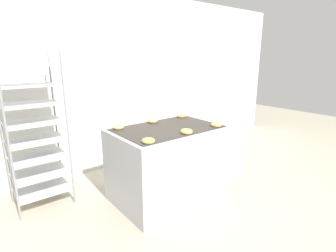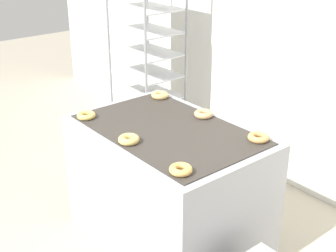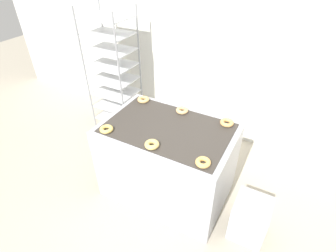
{
  "view_description": "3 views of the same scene",
  "coord_description": "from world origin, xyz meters",
  "px_view_note": "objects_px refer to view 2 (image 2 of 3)",
  "views": [
    {
      "loc": [
        -1.95,
        -1.76,
        1.79
      ],
      "look_at": [
        0.0,
        0.71,
        0.96
      ],
      "focal_mm": 28.0,
      "sensor_mm": 36.0,
      "label": 1
    },
    {
      "loc": [
        2.27,
        -1.15,
        2.27
      ],
      "look_at": [
        0.0,
        0.71,
        0.96
      ],
      "focal_mm": 50.0,
      "sensor_mm": 36.0,
      "label": 2
    },
    {
      "loc": [
        1.02,
        -1.21,
        2.53
      ],
      "look_at": [
        0.0,
        0.71,
        0.96
      ],
      "focal_mm": 28.0,
      "sensor_mm": 36.0,
      "label": 3
    }
  ],
  "objects_px": {
    "baking_rack_cart": "(147,64)",
    "donut_far_center": "(203,114)",
    "donut_far_right": "(258,137)",
    "donut_near_center": "(129,139)",
    "fryer_machine": "(168,187)",
    "donut_near_left": "(86,115)",
    "donut_near_right": "(181,169)",
    "donut_far_left": "(160,95)"
  },
  "relations": [
    {
      "from": "donut_near_left",
      "to": "donut_near_center",
      "type": "height_order",
      "value": "donut_near_center"
    },
    {
      "from": "donut_near_left",
      "to": "fryer_machine",
      "type": "bearing_deg",
      "value": 32.9
    },
    {
      "from": "fryer_machine",
      "to": "baking_rack_cart",
      "type": "distance_m",
      "value": 1.65
    },
    {
      "from": "donut_near_left",
      "to": "donut_near_right",
      "type": "height_order",
      "value": "donut_near_right"
    },
    {
      "from": "baking_rack_cart",
      "to": "donut_near_left",
      "type": "relative_size",
      "value": 13.53
    },
    {
      "from": "baking_rack_cart",
      "to": "donut_far_left",
      "type": "xyz_separation_m",
      "value": [
        0.83,
        -0.5,
        0.02
      ]
    },
    {
      "from": "baking_rack_cart",
      "to": "donut_far_center",
      "type": "xyz_separation_m",
      "value": [
        1.34,
        -0.5,
        0.02
      ]
    },
    {
      "from": "donut_far_center",
      "to": "baking_rack_cart",
      "type": "bearing_deg",
      "value": 159.62
    },
    {
      "from": "baking_rack_cart",
      "to": "donut_far_left",
      "type": "distance_m",
      "value": 0.97
    },
    {
      "from": "fryer_machine",
      "to": "donut_near_left",
      "type": "bearing_deg",
      "value": -147.1
    },
    {
      "from": "baking_rack_cart",
      "to": "donut_far_left",
      "type": "relative_size",
      "value": 13.06
    },
    {
      "from": "baking_rack_cart",
      "to": "donut_far_center",
      "type": "height_order",
      "value": "baking_rack_cart"
    },
    {
      "from": "donut_near_right",
      "to": "donut_far_center",
      "type": "height_order",
      "value": "same"
    },
    {
      "from": "baking_rack_cart",
      "to": "donut_near_left",
      "type": "height_order",
      "value": "baking_rack_cart"
    },
    {
      "from": "baking_rack_cart",
      "to": "donut_near_center",
      "type": "xyz_separation_m",
      "value": [
        1.35,
        -1.17,
        0.02
      ]
    },
    {
      "from": "donut_far_right",
      "to": "fryer_machine",
      "type": "bearing_deg",
      "value": -146.44
    },
    {
      "from": "donut_near_center",
      "to": "donut_far_center",
      "type": "distance_m",
      "value": 0.67
    },
    {
      "from": "donut_near_center",
      "to": "fryer_machine",
      "type": "bearing_deg",
      "value": 91.25
    },
    {
      "from": "fryer_machine",
      "to": "donut_far_right",
      "type": "height_order",
      "value": "donut_far_right"
    },
    {
      "from": "donut_near_center",
      "to": "donut_far_center",
      "type": "height_order",
      "value": "donut_near_center"
    },
    {
      "from": "fryer_machine",
      "to": "donut_far_right",
      "type": "relative_size",
      "value": 9.72
    },
    {
      "from": "donut_near_left",
      "to": "donut_far_center",
      "type": "height_order",
      "value": "donut_far_center"
    },
    {
      "from": "donut_near_left",
      "to": "donut_far_left",
      "type": "relative_size",
      "value": 0.97
    },
    {
      "from": "donut_far_right",
      "to": "donut_near_left",
      "type": "bearing_deg",
      "value": -146.77
    },
    {
      "from": "baking_rack_cart",
      "to": "donut_far_center",
      "type": "distance_m",
      "value": 1.43
    },
    {
      "from": "fryer_machine",
      "to": "donut_near_left",
      "type": "height_order",
      "value": "donut_near_left"
    },
    {
      "from": "fryer_machine",
      "to": "donut_far_center",
      "type": "relative_size",
      "value": 9.96
    },
    {
      "from": "donut_far_left",
      "to": "donut_far_right",
      "type": "relative_size",
      "value": 1.0
    },
    {
      "from": "donut_near_right",
      "to": "donut_far_left",
      "type": "relative_size",
      "value": 0.96
    },
    {
      "from": "fryer_machine",
      "to": "donut_near_left",
      "type": "xyz_separation_m",
      "value": [
        -0.52,
        -0.34,
        0.49
      ]
    },
    {
      "from": "donut_near_right",
      "to": "fryer_machine",
      "type": "bearing_deg",
      "value": 147.48
    },
    {
      "from": "fryer_machine",
      "to": "donut_near_center",
      "type": "distance_m",
      "value": 0.6
    },
    {
      "from": "donut_far_left",
      "to": "donut_far_center",
      "type": "relative_size",
      "value": 1.02
    },
    {
      "from": "donut_far_center",
      "to": "donut_far_right",
      "type": "relative_size",
      "value": 0.98
    },
    {
      "from": "donut_near_center",
      "to": "donut_near_right",
      "type": "xyz_separation_m",
      "value": [
        0.51,
        0.0,
        -0.0
      ]
    },
    {
      "from": "donut_near_center",
      "to": "donut_far_right",
      "type": "height_order",
      "value": "donut_near_center"
    },
    {
      "from": "donut_far_right",
      "to": "donut_near_center",
      "type": "bearing_deg",
      "value": -126.94
    },
    {
      "from": "baking_rack_cart",
      "to": "donut_far_right",
      "type": "bearing_deg",
      "value": -14.8
    },
    {
      "from": "donut_far_left",
      "to": "donut_far_right",
      "type": "bearing_deg",
      "value": 0.4
    },
    {
      "from": "donut_near_center",
      "to": "donut_far_right",
      "type": "distance_m",
      "value": 0.85
    },
    {
      "from": "donut_far_left",
      "to": "donut_near_right",
      "type": "bearing_deg",
      "value": -32.85
    },
    {
      "from": "donut_far_center",
      "to": "donut_near_center",
      "type": "bearing_deg",
      "value": -89.01
    }
  ]
}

